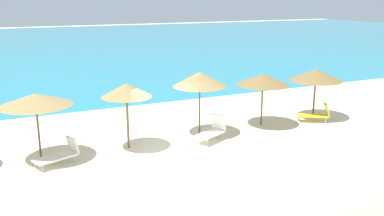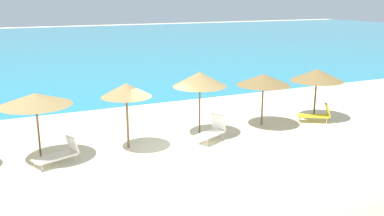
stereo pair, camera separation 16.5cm
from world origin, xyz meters
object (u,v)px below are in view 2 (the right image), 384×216
beach_umbrella_3 (200,79)px  lounge_chair_2 (212,130)px  lounge_chair_1 (59,154)px  beach_umbrella_4 (263,80)px  beach_umbrella_2 (126,90)px  lounge_chair_0 (317,114)px  beach_ball (373,126)px  beach_umbrella_5 (317,75)px  beach_umbrella_1 (35,99)px

beach_umbrella_3 → lounge_chair_2: (0.10, -1.08, -2.04)m
beach_umbrella_3 → lounge_chair_2: bearing=-84.7°
beach_umbrella_3 → lounge_chair_1: 6.67m
beach_umbrella_4 → lounge_chair_1: bearing=-174.3°
beach_umbrella_2 → lounge_chair_1: size_ratio=1.55×
beach_umbrella_2 → lounge_chair_0: 9.72m
beach_umbrella_2 → beach_ball: size_ratio=10.29×
beach_umbrella_2 → beach_ball: 11.66m
beach_umbrella_4 → beach_ball: 5.60m
beach_umbrella_2 → beach_umbrella_4: bearing=3.4°
beach_umbrella_2 → lounge_chair_0: size_ratio=1.67×
beach_umbrella_4 → beach_umbrella_5: (3.18, -0.03, -0.02)m
beach_umbrella_2 → lounge_chair_1: (-2.80, -0.56, -2.04)m
beach_umbrella_1 → beach_ball: bearing=-9.8°
beach_umbrella_1 → beach_umbrella_5: bearing=0.6°
beach_umbrella_2 → beach_umbrella_1: bearing=176.1°
beach_umbrella_5 → lounge_chair_1: (-12.76, -0.93, -1.84)m
beach_umbrella_2 → lounge_chair_1: beach_umbrella_2 is taller
lounge_chair_2 → beach_ball: bearing=-129.1°
beach_umbrella_1 → beach_umbrella_2: (3.40, -0.23, 0.08)m
beach_umbrella_1 → lounge_chair_0: (12.91, -0.58, -1.94)m
beach_umbrella_3 → beach_ball: 8.56m
beach_umbrella_4 → beach_umbrella_5: 3.18m
beach_umbrella_1 → beach_umbrella_3: (6.84, 0.18, 0.18)m
lounge_chair_2 → beach_ball: size_ratio=6.00×
beach_umbrella_4 → lounge_chair_0: 3.37m
beach_umbrella_4 → beach_umbrella_5: bearing=-0.5°
beach_umbrella_2 → lounge_chair_0: (9.51, -0.35, -2.02)m
beach_umbrella_2 → beach_umbrella_4: 6.79m
beach_umbrella_4 → lounge_chair_1: 9.80m
lounge_chair_0 → lounge_chair_1: size_ratio=0.92×
lounge_chair_0 → lounge_chair_2: 5.98m
beach_umbrella_5 → beach_umbrella_1: bearing=-179.4°
beach_umbrella_3 → beach_ball: size_ratio=10.84×
beach_umbrella_1 → lounge_chair_1: beach_umbrella_1 is taller
beach_umbrella_1 → lounge_chair_0: 13.07m
beach_umbrella_5 → beach_ball: 3.61m
beach_umbrella_4 → lounge_chair_2: 3.83m
beach_umbrella_2 → beach_umbrella_5: bearing=2.1°
beach_umbrella_2 → lounge_chair_2: (3.54, -0.67, -1.95)m
beach_umbrella_2 → beach_umbrella_5: size_ratio=1.03×
beach_umbrella_1 → beach_ball: beach_umbrella_1 is taller
beach_umbrella_1 → lounge_chair_2: 7.25m
lounge_chair_2 → lounge_chair_0: bearing=-114.0°
lounge_chair_2 → lounge_chair_1: bearing=62.0°
beach_umbrella_5 → beach_ball: (1.25, -2.67, -2.08)m
lounge_chair_0 → beach_umbrella_3: bearing=114.3°
beach_ball → beach_umbrella_4: bearing=148.6°
beach_umbrella_1 → lounge_chair_2: bearing=-7.4°
beach_umbrella_3 → lounge_chair_0: (6.07, -0.76, -2.12)m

